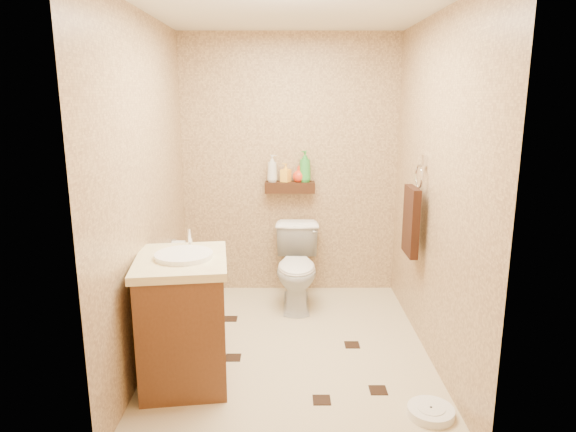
{
  "coord_description": "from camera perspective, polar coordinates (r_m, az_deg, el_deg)",
  "views": [
    {
      "loc": [
        -0.03,
        -3.5,
        1.84
      ],
      "look_at": [
        -0.02,
        0.25,
        0.96
      ],
      "focal_mm": 32.0,
      "sensor_mm": 36.0,
      "label": 1
    }
  ],
  "objects": [
    {
      "name": "ground",
      "position": [
        3.95,
        0.3,
        -14.54
      ],
      "size": [
        2.5,
        2.5,
        0.0
      ],
      "primitive_type": "plane",
      "color": "#C9B693",
      "rests_on": "ground"
    },
    {
      "name": "wall_back",
      "position": [
        4.79,
        0.2,
        5.51
      ],
      "size": [
        2.0,
        0.04,
        2.4
      ],
      "primitive_type": "cube",
      "color": "tan",
      "rests_on": "ground"
    },
    {
      "name": "wall_front",
      "position": [
        2.34,
        0.56,
        -2.67
      ],
      "size": [
        2.0,
        0.04,
        2.4
      ],
      "primitive_type": "cube",
      "color": "tan",
      "rests_on": "ground"
    },
    {
      "name": "wall_left",
      "position": [
        3.69,
        -15.43,
        2.72
      ],
      "size": [
        0.04,
        2.5,
        2.4
      ],
      "primitive_type": "cube",
      "color": "tan",
      "rests_on": "ground"
    },
    {
      "name": "wall_right",
      "position": [
        3.7,
        16.0,
        2.73
      ],
      "size": [
        0.04,
        2.5,
        2.4
      ],
      "primitive_type": "cube",
      "color": "tan",
      "rests_on": "ground"
    },
    {
      "name": "ceiling",
      "position": [
        3.55,
        0.35,
        22.28
      ],
      "size": [
        2.0,
        2.5,
        0.02
      ],
      "primitive_type": "cube",
      "color": "silver",
      "rests_on": "wall_back"
    },
    {
      "name": "wall_shelf",
      "position": [
        4.74,
        0.2,
        3.23
      ],
      "size": [
        0.46,
        0.14,
        0.1
      ],
      "primitive_type": "cube",
      "color": "#341B0E",
      "rests_on": "wall_back"
    },
    {
      "name": "floor_accents",
      "position": [
        3.93,
        1.15,
        -14.69
      ],
      "size": [
        1.17,
        1.39,
        0.01
      ],
      "color": "black",
      "rests_on": "ground"
    },
    {
      "name": "toilet",
      "position": [
        4.58,
        1.03,
        -5.72
      ],
      "size": [
        0.41,
        0.7,
        0.71
      ],
      "primitive_type": "imported",
      "rotation": [
        0.0,
        0.0,
        -0.01
      ],
      "color": "white",
      "rests_on": "ground"
    },
    {
      "name": "vanity",
      "position": [
        3.47,
        -11.5,
        -10.99
      ],
      "size": [
        0.66,
        0.76,
        0.98
      ],
      "rotation": [
        0.0,
        0.0,
        0.13
      ],
      "color": "brown",
      "rests_on": "ground"
    },
    {
      "name": "bathroom_scale",
      "position": [
        3.34,
        15.58,
        -20.21
      ],
      "size": [
        0.36,
        0.36,
        0.06
      ],
      "rotation": [
        0.0,
        0.0,
        0.43
      ],
      "color": "white",
      "rests_on": "ground"
    },
    {
      "name": "toilet_brush",
      "position": [
        4.92,
        -8.0,
        -7.05
      ],
      "size": [
        0.1,
        0.1,
        0.43
      ],
      "color": "#19675A",
      "rests_on": "ground"
    },
    {
      "name": "towel_ring",
      "position": [
        3.97,
        13.59,
        -0.21
      ],
      "size": [
        0.12,
        0.3,
        0.76
      ],
      "color": "silver",
      "rests_on": "wall_right"
    },
    {
      "name": "toilet_paper",
      "position": [
        4.43,
        -12.04,
        -3.38
      ],
      "size": [
        0.12,
        0.11,
        0.12
      ],
      "color": "white",
      "rests_on": "wall_left"
    },
    {
      "name": "bottle_a",
      "position": [
        4.72,
        -1.76,
        5.31
      ],
      "size": [
        0.13,
        0.13,
        0.25
      ],
      "primitive_type": "imported",
      "rotation": [
        0.0,
        0.0,
        1.14
      ],
      "color": "silver",
      "rests_on": "wall_shelf"
    },
    {
      "name": "bottle_b",
      "position": [
        4.72,
        -0.25,
        4.85
      ],
      "size": [
        0.11,
        0.11,
        0.17
      ],
      "primitive_type": "imported",
      "rotation": [
        0.0,
        0.0,
        4.15
      ],
      "color": "yellow",
      "rests_on": "wall_shelf"
    },
    {
      "name": "bottle_c",
      "position": [
        4.72,
        1.23,
        4.71
      ],
      "size": [
        0.12,
        0.12,
        0.15
      ],
      "primitive_type": "imported",
      "rotation": [
        0.0,
        0.0,
        1.58
      ],
      "color": "red",
      "rests_on": "wall_shelf"
    },
    {
      "name": "bottle_d",
      "position": [
        4.72,
        1.9,
        5.54
      ],
      "size": [
        0.16,
        0.16,
        0.29
      ],
      "primitive_type": "imported",
      "rotation": [
        0.0,
        0.0,
        5.58
      ],
      "color": "green",
      "rests_on": "wall_shelf"
    }
  ]
}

